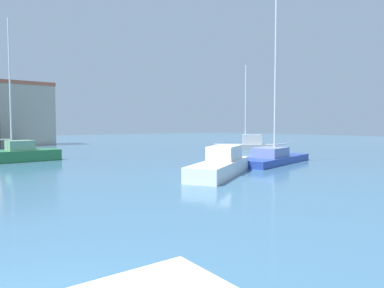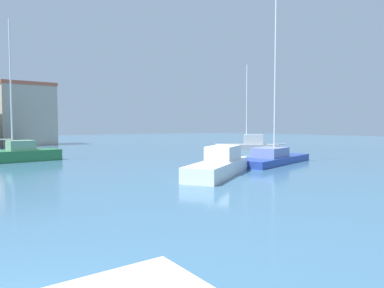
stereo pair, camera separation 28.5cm
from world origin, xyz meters
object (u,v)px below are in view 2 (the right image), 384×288
(motorboat_white_behind_lamppost, at_px, (220,164))
(sailboat_grey_far_left, at_px, (248,145))
(sailboat_green_center_channel, at_px, (14,154))
(sailboat_blue_distant_north, at_px, (273,157))

(motorboat_white_behind_lamppost, height_order, sailboat_grey_far_left, sailboat_grey_far_left)
(sailboat_green_center_channel, relative_size, motorboat_white_behind_lamppost, 1.59)
(sailboat_grey_far_left, bearing_deg, sailboat_green_center_channel, 177.05)
(motorboat_white_behind_lamppost, relative_size, sailboat_grey_far_left, 0.70)
(sailboat_green_center_channel, xyz_separation_m, sailboat_blue_distant_north, (15.70, -13.14, -0.11))
(motorboat_white_behind_lamppost, bearing_deg, sailboat_grey_far_left, 40.30)
(sailboat_blue_distant_north, relative_size, sailboat_grey_far_left, 1.39)
(sailboat_green_center_channel, height_order, motorboat_white_behind_lamppost, sailboat_green_center_channel)
(sailboat_green_center_channel, bearing_deg, sailboat_grey_far_left, -2.95)
(sailboat_green_center_channel, distance_m, sailboat_grey_far_left, 25.05)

